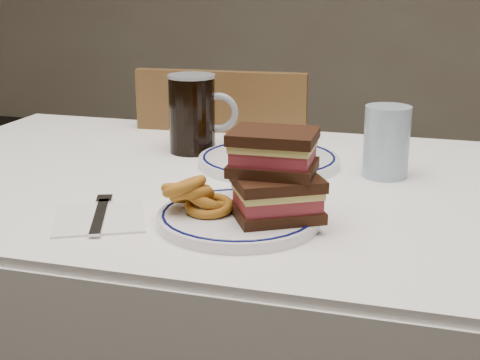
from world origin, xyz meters
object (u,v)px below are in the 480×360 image
(far_plate, at_px, (269,160))
(main_plate, at_px, (239,217))
(reuben_sandwich, at_px, (275,174))
(beer_mug, at_px, (194,113))
(chair_far, at_px, (232,218))

(far_plate, bearing_deg, main_plate, -84.29)
(reuben_sandwich, height_order, far_plate, reuben_sandwich)
(main_plate, bearing_deg, beer_mug, 118.67)
(beer_mug, bearing_deg, reuben_sandwich, -55.03)
(main_plate, height_order, far_plate, far_plate)
(main_plate, xyz_separation_m, beer_mug, (-0.21, 0.38, 0.07))
(reuben_sandwich, bearing_deg, far_plate, 105.29)
(beer_mug, bearing_deg, chair_far, 92.35)
(chair_far, bearing_deg, far_plate, -62.89)
(chair_far, xyz_separation_m, main_plate, (0.22, -0.70, 0.27))
(far_plate, bearing_deg, beer_mug, 161.34)
(reuben_sandwich, xyz_separation_m, far_plate, (-0.09, 0.32, -0.07))
(chair_far, xyz_separation_m, far_plate, (0.19, -0.37, 0.27))
(beer_mug, bearing_deg, far_plate, -18.66)
(chair_far, bearing_deg, main_plate, -72.25)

